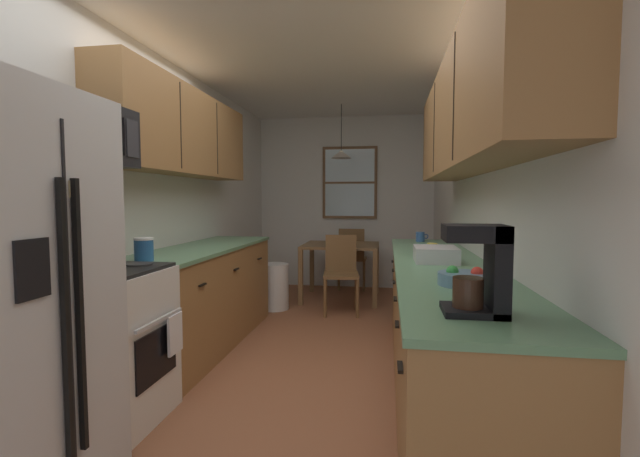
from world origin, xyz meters
TOP-DOWN VIEW (x-y plane):
  - ground_plane at (0.00, 1.00)m, footprint 12.00×12.00m
  - wall_left at (-1.35, 1.00)m, footprint 0.10×9.00m
  - wall_right at (1.35, 1.00)m, footprint 0.10×9.00m
  - wall_back at (0.00, 3.65)m, footprint 4.40×0.10m
  - ceiling_slab at (0.00, 1.00)m, footprint 4.40×9.00m
  - stove_range at (-0.99, -0.57)m, footprint 0.66×0.60m
  - microwave_over_range at (-1.11, -0.57)m, footprint 0.39×0.58m
  - counter_left at (-1.00, 0.79)m, footprint 0.64×2.12m
  - upper_cabinets_left at (-1.14, 0.74)m, footprint 0.33×2.20m
  - counter_right at (1.00, 0.14)m, footprint 0.64×3.32m
  - upper_cabinets_right at (1.14, 0.09)m, footprint 0.33×3.00m
  - dining_table at (0.03, 2.76)m, footprint 0.98×0.86m
  - dining_chair_near at (0.10, 2.13)m, footprint 0.45×0.45m
  - dining_chair_far at (0.13, 3.40)m, footprint 0.41×0.41m
  - pendant_light at (0.03, 2.76)m, footprint 0.27×0.27m
  - back_window at (0.07, 3.58)m, footprint 0.81×0.05m
  - trash_bin at (-0.70, 2.13)m, footprint 0.33×0.33m
  - storage_canister at (-1.00, -0.14)m, footprint 0.13×0.13m
  - dish_towel at (-0.64, -0.42)m, footprint 0.02×0.16m
  - coffee_maker at (0.98, -1.20)m, footprint 0.22×0.18m
  - mug_by_coffeemaker at (0.98, 0.50)m, footprint 0.11×0.08m
  - mug_spare at (0.96, 1.55)m, footprint 0.12×0.09m
  - fruit_bowl at (1.01, -0.65)m, footprint 0.26×0.26m
  - dish_rack at (0.96, 0.15)m, footprint 0.28×0.34m

SIDE VIEW (x-z plane):
  - ground_plane at x=0.00m, z-range 0.00..0.00m
  - trash_bin at x=-0.70m, z-range 0.00..0.55m
  - counter_right at x=1.00m, z-range 0.00..0.90m
  - counter_left at x=-1.00m, z-range 0.00..0.90m
  - stove_range at x=-0.99m, z-range -0.08..1.02m
  - dish_towel at x=-0.64m, z-range 0.38..0.62m
  - dining_chair_near at x=0.10m, z-range 0.05..0.95m
  - dining_chair_far at x=0.13m, z-range 0.05..0.95m
  - dining_table at x=0.03m, z-range 0.26..0.99m
  - fruit_bowl at x=1.01m, z-range 0.89..0.98m
  - mug_by_coffeemaker at x=0.98m, z-range 0.90..0.99m
  - mug_spare at x=0.96m, z-range 0.90..1.00m
  - dish_rack at x=0.96m, z-range 0.90..1.00m
  - storage_canister at x=-1.00m, z-range 0.90..1.06m
  - coffee_maker at x=0.98m, z-range 0.91..1.23m
  - wall_left at x=-1.35m, z-range 0.00..2.55m
  - wall_right at x=1.35m, z-range 0.00..2.55m
  - wall_back at x=0.00m, z-range 0.00..2.55m
  - back_window at x=0.07m, z-range 1.04..2.10m
  - microwave_over_range at x=-1.11m, z-range 1.52..1.87m
  - upper_cabinets_right at x=1.14m, z-range 1.50..2.23m
  - upper_cabinets_left at x=-1.14m, z-range 1.54..2.26m
  - pendant_light at x=0.03m, z-range 1.56..2.26m
  - ceiling_slab at x=0.00m, z-range 2.55..2.63m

